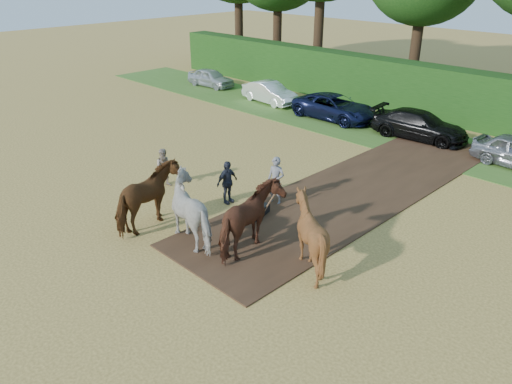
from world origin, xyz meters
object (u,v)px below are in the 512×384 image
(spectator_near, at_px, (165,168))
(plough_team, at_px, (226,214))
(spectator_far, at_px, (227,182))
(parked_cars, at_px, (436,131))

(spectator_near, xyz_separation_m, plough_team, (5.22, -1.36, 0.30))
(spectator_far, bearing_deg, parked_cars, -12.56)
(spectator_far, height_order, parked_cars, spectator_far)
(plough_team, bearing_deg, spectator_far, 137.27)
(plough_team, bearing_deg, spectator_near, 165.43)
(spectator_near, distance_m, spectator_far, 3.02)
(spectator_far, bearing_deg, plough_team, -133.67)
(spectator_far, xyz_separation_m, plough_team, (2.30, -2.12, 0.26))
(spectator_near, distance_m, plough_team, 5.40)
(spectator_near, xyz_separation_m, spectator_far, (2.92, 0.77, 0.04))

